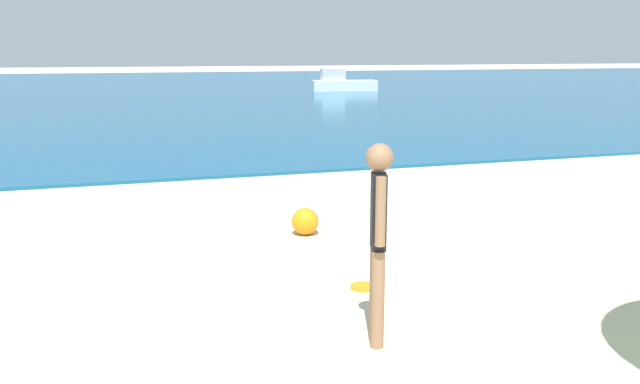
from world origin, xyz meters
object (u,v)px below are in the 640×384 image
at_px(person_standing, 378,233).
at_px(frisbee, 363,287).
at_px(beach_ball, 305,221).
at_px(boat_far, 342,83).

xyz_separation_m(person_standing, frisbee, (0.34, 1.15, -0.88)).
relative_size(frisbee, beach_ball, 0.73).
xyz_separation_m(person_standing, beach_ball, (0.34, 3.10, -0.72)).
relative_size(person_standing, beach_ball, 4.68).
xyz_separation_m(boat_far, beach_ball, (-10.11, -27.25, -0.32)).
height_order(person_standing, beach_ball, person_standing).
height_order(boat_far, beach_ball, boat_far).
bearing_deg(boat_far, frisbee, -102.16).
bearing_deg(beach_ball, person_standing, -96.18).
distance_m(person_standing, frisbee, 1.48).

